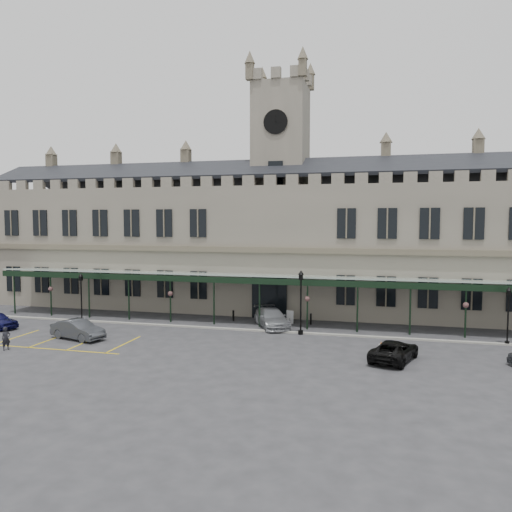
% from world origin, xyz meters
% --- Properties ---
extents(ground, '(140.00, 140.00, 0.00)m').
position_xyz_m(ground, '(0.00, 0.00, 0.00)').
color(ground, '#2E2E30').
extents(station_building, '(60.00, 10.36, 17.30)m').
position_xyz_m(station_building, '(0.00, 15.91, 6.47)').
color(station_building, '#6C665A').
rests_on(station_building, ground).
extents(clock_tower, '(5.60, 5.60, 24.80)m').
position_xyz_m(clock_tower, '(0.00, 16.00, 13.11)').
color(clock_tower, '#6C665A').
rests_on(clock_tower, ground).
extents(canopy, '(50.00, 4.10, 4.30)m').
position_xyz_m(canopy, '(0.00, 7.46, 2.40)').
color(canopy, '#8C9E93').
rests_on(canopy, ground).
extents(kerb, '(60.00, 0.40, 0.12)m').
position_xyz_m(kerb, '(0.00, 5.50, 0.06)').
color(kerb, gray).
rests_on(kerb, ground).
extents(parking_markings, '(16.00, 6.00, 0.01)m').
position_xyz_m(parking_markings, '(-14.00, -1.50, 0.00)').
color(parking_markings, gold).
rests_on(parking_markings, ground).
extents(tree_behind_left, '(6.00, 6.00, 16.00)m').
position_xyz_m(tree_behind_left, '(-22.00, 25.00, 12.81)').
color(tree_behind_left, '#332314').
rests_on(tree_behind_left, ground).
extents(tree_behind_mid, '(6.00, 6.00, 16.00)m').
position_xyz_m(tree_behind_mid, '(8.00, 25.00, 12.81)').
color(tree_behind_mid, '#332314').
rests_on(tree_behind_mid, ground).
extents(lamp_post_left, '(0.40, 0.40, 4.27)m').
position_xyz_m(lamp_post_left, '(-15.58, 5.36, 2.53)').
color(lamp_post_left, black).
rests_on(lamp_post_left, ground).
extents(lamp_post_mid, '(0.47, 0.47, 5.02)m').
position_xyz_m(lamp_post_mid, '(3.78, 5.23, 2.97)').
color(lamp_post_mid, black).
rests_on(lamp_post_mid, ground).
extents(lamp_post_right, '(0.40, 0.40, 4.18)m').
position_xyz_m(lamp_post_right, '(18.56, 5.57, 2.48)').
color(lamp_post_right, black).
rests_on(lamp_post_right, ground).
extents(traffic_cone, '(0.43, 0.43, 0.68)m').
position_xyz_m(traffic_cone, '(9.85, 1.61, 0.33)').
color(traffic_cone, '#EB6107').
rests_on(traffic_cone, ground).
extents(sign_board, '(0.65, 0.25, 1.14)m').
position_xyz_m(sign_board, '(2.24, 9.02, 0.56)').
color(sign_board, black).
rests_on(sign_board, ground).
extents(bollard_left, '(0.17, 0.17, 0.95)m').
position_xyz_m(bollard_left, '(-2.80, 8.93, 0.47)').
color(bollard_left, black).
rests_on(bollard_left, ground).
extents(bollard_right, '(0.17, 0.17, 0.94)m').
position_xyz_m(bollard_right, '(4.02, 9.14, 0.47)').
color(bollard_right, black).
rests_on(bollard_right, ground).
extents(car_left_b, '(4.68, 2.69, 1.46)m').
position_xyz_m(car_left_b, '(-12.11, -0.38, 0.73)').
color(car_left_b, '#35383C').
rests_on(car_left_b, ground).
extents(car_taxi, '(4.33, 5.66, 1.53)m').
position_xyz_m(car_taxi, '(1.00, 7.35, 0.76)').
color(car_taxi, '#979A9F').
rests_on(car_taxi, ground).
extents(car_van, '(3.51, 5.12, 1.30)m').
position_xyz_m(car_van, '(10.66, -0.53, 0.65)').
color(car_van, black).
rests_on(car_van, ground).
extents(person_a, '(0.62, 0.69, 1.60)m').
position_xyz_m(person_a, '(-15.00, -4.36, 0.80)').
color(person_a, black).
rests_on(person_a, ground).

